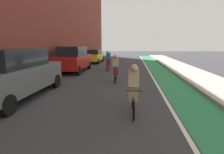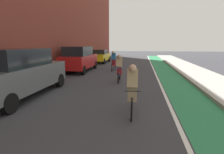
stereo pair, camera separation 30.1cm
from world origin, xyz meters
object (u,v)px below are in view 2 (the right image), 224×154
Objects in this scene: parked_sedan_yellow_cab at (99,56)px; cyclist_mid at (132,89)px; parked_suv_red at (79,59)px; cyclist_far at (114,60)px; cyclist_trailing at (119,68)px; parked_suv_gray at (19,72)px.

parked_sedan_yellow_cab is 2.54× the size of cyclist_mid.
parked_suv_red reaches higher than cyclist_far.
cyclist_trailing is (3.69, -10.47, 0.02)m from parked_sedan_yellow_cab.
parked_suv_gray is 2.89× the size of cyclist_mid.
cyclist_mid is (4.70, -8.34, -0.21)m from parked_suv_red.
parked_suv_gray is at bearing -90.00° from parked_suv_red.
parked_sedan_yellow_cab is 2.54× the size of cyclist_trailing.
parked_suv_gray reaches higher than cyclist_trailing.
cyclist_trailing is at bearing 101.99° from cyclist_mid.
parked_suv_gray reaches higher than cyclist_far.
parked_suv_gray reaches higher than parked_sedan_yellow_cab.
parked_suv_red is at bearing 90.00° from parked_suv_gray.
parked_suv_red is (0.00, 7.20, -0.00)m from parked_suv_gray.
cyclist_trailing is at bearing -76.91° from cyclist_far.
cyclist_trailing is 0.95× the size of cyclist_far.
parked_suv_gray is 14.09m from parked_sedan_yellow_cab.
cyclist_trailing is at bearing 44.36° from parked_suv_gray.
cyclist_mid is 0.95× the size of cyclist_far.
parked_sedan_yellow_cab is at bearing 90.01° from parked_suv_gray.
parked_suv_gray is 7.20m from parked_suv_red.
parked_suv_gray is at bearing -89.99° from parked_sedan_yellow_cab.
parked_suv_red is 2.79m from cyclist_far.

